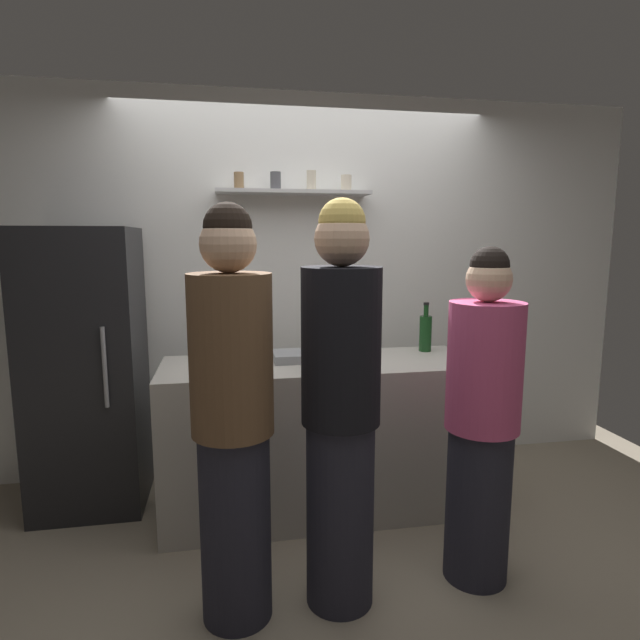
{
  "coord_description": "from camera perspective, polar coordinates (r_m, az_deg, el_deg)",
  "views": [
    {
      "loc": [
        -0.55,
        -2.38,
        1.62
      ],
      "look_at": [
        -0.02,
        0.53,
        1.16
      ],
      "focal_mm": 29.06,
      "sensor_mm": 36.0,
      "label": 1
    }
  ],
  "objects": [
    {
      "name": "baking_pan",
      "position": [
        3.09,
        -2.01,
        -3.98
      ],
      "size": [
        0.34,
        0.24,
        0.05
      ],
      "primitive_type": "cube",
      "color": "gray",
      "rests_on": "counter"
    },
    {
      "name": "ground_plane",
      "position": [
        2.93,
        2.51,
        -24.72
      ],
      "size": [
        5.28,
        5.28,
        0.0
      ],
      "primitive_type": "plane",
      "color": "gray"
    },
    {
      "name": "utensil_holder",
      "position": [
        3.12,
        4.22,
        -3.27
      ],
      "size": [
        0.1,
        0.1,
        0.22
      ],
      "color": "#B2B2B7",
      "rests_on": "counter"
    },
    {
      "name": "water_bottle_plastic",
      "position": [
        2.95,
        -9.13,
        -3.29
      ],
      "size": [
        0.09,
        0.09,
        0.22
      ],
      "color": "silver",
      "rests_on": "counter"
    },
    {
      "name": "wine_bottle_pale_glass",
      "position": [
        2.82,
        -1.19,
        -3.43
      ],
      "size": [
        0.07,
        0.07,
        0.31
      ],
      "color": "#B2BFB2",
      "rests_on": "counter"
    },
    {
      "name": "person_pink_top",
      "position": [
        2.57,
        17.39,
        -10.65
      ],
      "size": [
        0.34,
        0.34,
        1.59
      ],
      "rotation": [
        0.0,
        0.0,
        2.58
      ],
      "color": "#262633",
      "rests_on": "ground"
    },
    {
      "name": "person_brown_jacket",
      "position": [
        2.2,
        -9.57,
        -10.87
      ],
      "size": [
        0.34,
        0.34,
        1.77
      ],
      "rotation": [
        0.0,
        0.0,
        4.52
      ],
      "color": "#262633",
      "rests_on": "ground"
    },
    {
      "name": "refrigerator",
      "position": [
        3.43,
        -24.26,
        -5.02
      ],
      "size": [
        0.63,
        0.62,
        1.69
      ],
      "color": "black",
      "rests_on": "ground"
    },
    {
      "name": "person_blonde",
      "position": [
        2.26,
        2.3,
        -9.86
      ],
      "size": [
        0.34,
        0.34,
        1.79
      ],
      "rotation": [
        0.0,
        0.0,
        0.13
      ],
      "color": "#262633",
      "rests_on": "ground"
    },
    {
      "name": "back_wall_assembly",
      "position": [
        3.69,
        -1.67,
        3.89
      ],
      "size": [
        4.8,
        0.32,
        2.6
      ],
      "color": "white",
      "rests_on": "ground"
    },
    {
      "name": "wine_bottle_amber_glass",
      "position": [
        2.94,
        2.64,
        -3.08
      ],
      "size": [
        0.07,
        0.07,
        0.28
      ],
      "color": "#472814",
      "rests_on": "counter"
    },
    {
      "name": "counter",
      "position": [
        3.18,
        0.0,
        -12.66
      ],
      "size": [
        1.84,
        0.64,
        0.91
      ],
      "primitive_type": "cube",
      "color": "#B7B2A8",
      "rests_on": "ground"
    },
    {
      "name": "wine_bottle_green_glass",
      "position": [
        3.39,
        11.54,
        -1.31
      ],
      "size": [
        0.08,
        0.08,
        0.32
      ],
      "color": "#19471E",
      "rests_on": "counter"
    }
  ]
}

